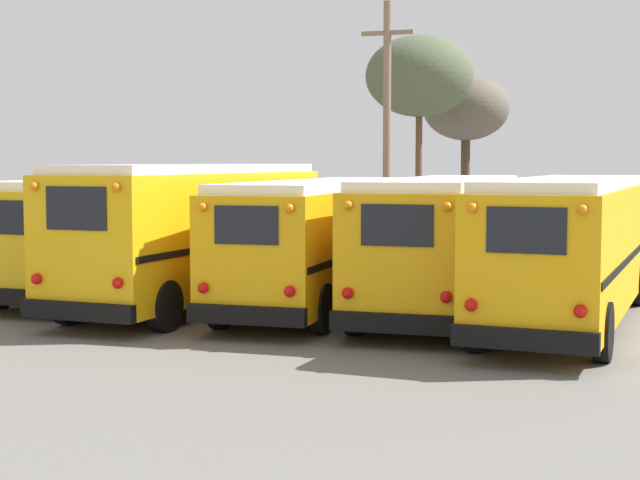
% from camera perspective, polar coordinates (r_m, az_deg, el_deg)
% --- Properties ---
extents(ground_plane, '(160.00, 160.00, 0.00)m').
position_cam_1_polar(ground_plane, '(23.21, 0.03, -3.92)').
color(ground_plane, '#66635E').
extents(school_bus_0, '(2.69, 9.85, 2.99)m').
position_cam_1_polar(school_bus_0, '(26.18, -11.40, 0.54)').
color(school_bus_0, yellow).
rests_on(school_bus_0, ground).
extents(school_bus_1, '(2.82, 9.75, 3.37)m').
position_cam_1_polar(school_bus_1, '(23.47, -7.25, 0.63)').
color(school_bus_1, '#EAAA0F').
rests_on(school_bus_1, ground).
extents(school_bus_2, '(2.86, 10.15, 2.99)m').
position_cam_1_polar(school_bus_2, '(23.14, 0.13, 0.14)').
color(school_bus_2, '#E5A00C').
rests_on(school_bus_2, ground).
extents(school_bus_3, '(2.91, 10.19, 3.06)m').
position_cam_1_polar(school_bus_3, '(22.58, 7.26, 0.05)').
color(school_bus_3, '#E5A00C').
rests_on(school_bus_3, ground).
extents(school_bus_4, '(2.86, 10.04, 3.09)m').
position_cam_1_polar(school_bus_4, '(21.03, 14.30, -0.30)').
color(school_bus_4, '#E5A00C').
rests_on(school_bus_4, ground).
extents(utility_pole, '(1.80, 0.27, 8.81)m').
position_cam_1_polar(utility_pole, '(33.47, 3.91, 6.54)').
color(utility_pole, '#75604C').
rests_on(utility_pole, ground).
extents(bare_tree_0, '(4.17, 4.17, 8.28)m').
position_cam_1_polar(bare_tree_0, '(38.44, 5.81, 9.43)').
color(bare_tree_0, brown).
rests_on(bare_tree_0, ground).
extents(bare_tree_1, '(3.71, 3.71, 7.12)m').
position_cam_1_polar(bare_tree_1, '(42.89, 8.49, 7.52)').
color(bare_tree_1, '#473323').
rests_on(bare_tree_1, ground).
extents(fence_line, '(19.61, 0.06, 1.42)m').
position_cam_1_polar(fence_line, '(29.56, 4.48, -0.17)').
color(fence_line, '#939399').
rests_on(fence_line, ground).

